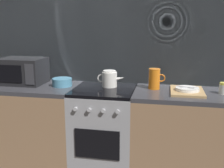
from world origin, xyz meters
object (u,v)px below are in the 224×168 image
object	(u,v)px
microwave	(23,71)
dish_pile	(187,90)
stove_unit	(104,132)
kettle	(110,79)
pitcher	(154,79)
mixing_bowl	(62,82)
spice_jar	(223,88)

from	to	relation	value
microwave	dish_pile	xyz separation A→B (m)	(1.68, -0.05, -0.12)
stove_unit	kettle	xyz separation A→B (m)	(0.04, 0.09, 0.53)
pitcher	dish_pile	distance (m)	0.33
microwave	mixing_bowl	xyz separation A→B (m)	(0.45, -0.03, -0.10)
pitcher	spice_jar	size ratio (longest dim) A/B	1.90
pitcher	spice_jar	distance (m)	0.63
microwave	kettle	bearing A→B (deg)	1.83
mixing_bowl	pitcher	bearing A→B (deg)	3.67
dish_pile	mixing_bowl	bearing A→B (deg)	179.12
stove_unit	pitcher	bearing A→B (deg)	10.42
stove_unit	mixing_bowl	size ratio (longest dim) A/B	4.50
stove_unit	spice_jar	distance (m)	1.21
kettle	dish_pile	world-z (taller)	kettle
pitcher	dish_pile	world-z (taller)	pitcher
microwave	kettle	xyz separation A→B (m)	(0.93, 0.03, -0.05)
dish_pile	spice_jar	distance (m)	0.32
pitcher	spice_jar	world-z (taller)	pitcher
stove_unit	microwave	xyz separation A→B (m)	(-0.89, 0.06, 0.59)
microwave	pitcher	xyz separation A→B (m)	(1.38, 0.03, -0.03)
dish_pile	microwave	bearing A→B (deg)	178.22
dish_pile	spice_jar	size ratio (longest dim) A/B	3.81
dish_pile	pitcher	bearing A→B (deg)	165.67
dish_pile	stove_unit	bearing A→B (deg)	-179.25
kettle	mixing_bowl	xyz separation A→B (m)	(-0.48, -0.06, -0.04)
mixing_bowl	dish_pile	xyz separation A→B (m)	(1.23, -0.02, -0.02)
kettle	pitcher	bearing A→B (deg)	-0.47
mixing_bowl	dish_pile	bearing A→B (deg)	-0.88
pitcher	dish_pile	bearing A→B (deg)	-14.33
pitcher	spice_jar	xyz separation A→B (m)	(0.62, -0.07, -0.05)
stove_unit	mixing_bowl	bearing A→B (deg)	176.25
stove_unit	pitcher	world-z (taller)	pitcher
dish_pile	spice_jar	bearing A→B (deg)	1.57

